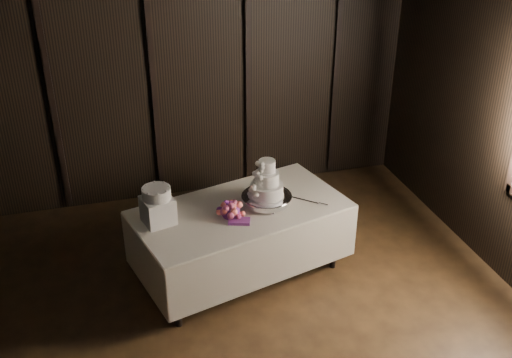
% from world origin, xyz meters
% --- Properties ---
extents(room, '(6.08, 7.08, 3.08)m').
position_xyz_m(room, '(0.00, 0.00, 1.50)').
color(room, black).
rests_on(room, ground).
extents(display_table, '(2.19, 1.51, 0.76)m').
position_xyz_m(display_table, '(0.54, 1.69, 0.42)').
color(display_table, beige).
rests_on(display_table, ground).
extents(cake_stand, '(0.59, 0.59, 0.09)m').
position_xyz_m(cake_stand, '(0.80, 1.70, 0.81)').
color(cake_stand, silver).
rests_on(cake_stand, display_table).
extents(wedding_cake, '(0.36, 0.31, 0.37)m').
position_xyz_m(wedding_cake, '(0.77, 1.68, 1.00)').
color(wedding_cake, white).
rests_on(wedding_cake, cake_stand).
extents(bouquet, '(0.42, 0.49, 0.20)m').
position_xyz_m(bouquet, '(0.41, 1.56, 0.83)').
color(bouquet, '#B94369').
rests_on(bouquet, display_table).
extents(box_pedestal, '(0.32, 0.32, 0.25)m').
position_xyz_m(box_pedestal, '(-0.23, 1.65, 0.89)').
color(box_pedestal, white).
rests_on(box_pedestal, display_table).
extents(small_cake, '(0.31, 0.31, 0.10)m').
position_xyz_m(small_cake, '(-0.23, 1.65, 1.06)').
color(small_cake, white).
rests_on(small_cake, box_pedestal).
extents(cake_knife, '(0.29, 0.27, 0.01)m').
position_xyz_m(cake_knife, '(1.17, 1.65, 0.77)').
color(cake_knife, silver).
rests_on(cake_knife, display_table).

